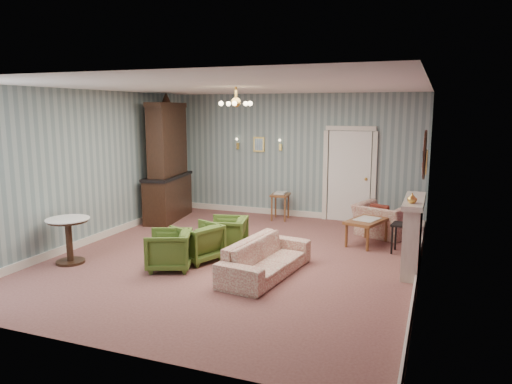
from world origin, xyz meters
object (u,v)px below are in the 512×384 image
at_px(olive_chair_a, 169,248).
at_px(olive_chair_c, 227,232).
at_px(coffee_table, 367,232).
at_px(olive_chair_b, 198,240).
at_px(side_table_black, 402,239).
at_px(fireplace, 413,235).
at_px(sofa_chintz, 266,252).
at_px(dresser, 167,158).
at_px(pedestal_table, 69,241).
at_px(wingback_chair, 383,215).

relative_size(olive_chair_a, olive_chair_c, 1.01).
distance_m(olive_chair_a, olive_chair_c, 1.33).
height_order(olive_chair_c, coffee_table, olive_chair_c).
bearing_deg(olive_chair_b, side_table_black, 139.29).
xyz_separation_m(fireplace, coffee_table, (-0.88, 1.24, -0.33)).
bearing_deg(sofa_chintz, side_table_black, -36.91).
bearing_deg(dresser, fireplace, -26.19).
xyz_separation_m(olive_chair_a, sofa_chintz, (1.54, 0.30, 0.02)).
relative_size(olive_chair_b, fireplace, 0.50).
height_order(sofa_chintz, fireplace, fireplace).
relative_size(olive_chair_c, pedestal_table, 0.89).
distance_m(fireplace, coffee_table, 1.55).
xyz_separation_m(wingback_chair, fireplace, (0.67, -1.97, 0.14)).
height_order(olive_chair_b, side_table_black, olive_chair_b).
bearing_deg(olive_chair_a, coffee_table, 111.29).
bearing_deg(side_table_black, olive_chair_a, -147.00).
bearing_deg(dresser, sofa_chintz, -47.98).
xyz_separation_m(wingback_chair, coffee_table, (-0.21, -0.73, -0.19)).
height_order(olive_chair_a, pedestal_table, pedestal_table).
xyz_separation_m(olive_chair_b, wingback_chair, (2.75, 2.76, 0.09)).
bearing_deg(dresser, coffee_table, -14.85).
bearing_deg(dresser, olive_chair_a, -67.46).
bearing_deg(coffee_table, dresser, 173.83).
bearing_deg(olive_chair_a, pedestal_table, -101.29).
height_order(fireplace, pedestal_table, fireplace).
xyz_separation_m(sofa_chintz, wingback_chair, (1.42, 3.02, 0.07)).
height_order(olive_chair_c, dresser, dresser).
distance_m(olive_chair_a, wingback_chair, 4.45).
xyz_separation_m(olive_chair_c, wingback_chair, (2.51, 2.07, 0.10)).
height_order(olive_chair_a, fireplace, fireplace).
xyz_separation_m(olive_chair_a, wingback_chair, (2.97, 3.32, 0.09)).
relative_size(olive_chair_c, side_table_black, 1.27).
distance_m(sofa_chintz, wingback_chair, 3.34).
distance_m(coffee_table, pedestal_table, 5.34).
distance_m(olive_chair_b, side_table_black, 3.61).
xyz_separation_m(sofa_chintz, fireplace, (2.09, 1.06, 0.21)).
distance_m(sofa_chintz, fireplace, 2.35).
distance_m(olive_chair_c, pedestal_table, 2.68).
height_order(olive_chair_c, fireplace, fireplace).
relative_size(olive_chair_b, wingback_chair, 0.70).
relative_size(dresser, coffee_table, 2.95).
distance_m(wingback_chair, pedestal_table, 5.93).
bearing_deg(side_table_black, olive_chair_b, -152.61).
bearing_deg(wingback_chair, fireplace, 130.09).
distance_m(wingback_chair, dresser, 4.95).
bearing_deg(coffee_table, olive_chair_c, -149.74).
relative_size(coffee_table, side_table_black, 1.79).
xyz_separation_m(olive_chair_b, sofa_chintz, (1.32, -0.27, 0.02)).
relative_size(olive_chair_b, dresser, 0.25).
distance_m(olive_chair_b, dresser, 3.46).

